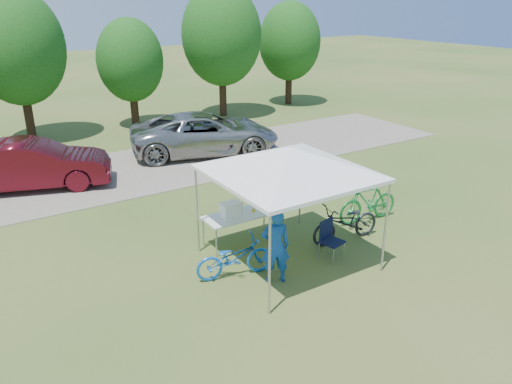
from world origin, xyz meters
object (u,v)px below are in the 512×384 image
minivan (205,133)px  bike_dark (346,223)px  bike_blue (234,258)px  bike_green (368,202)px  folding_table (241,215)px  cooler (231,210)px  sedan (33,165)px  folding_chair (329,236)px  cyclist (275,246)px

minivan → bike_dark: bearing=-165.1°
bike_blue → bike_green: bearing=-71.0°
folding_table → bike_green: size_ratio=1.01×
cooler → sedan: sedan is taller
bike_blue → minivan: (3.61, 8.41, 0.35)m
folding_table → folding_chair: folding_chair is taller
folding_table → minivan: (2.66, 7.12, 0.08)m
bike_blue → sedan: size_ratio=0.37×
bike_dark → folding_table: bearing=-115.7°
folding_table → sedan: 7.57m
cyclist → bike_green: 4.01m
folding_table → bike_dark: (2.20, -1.33, -0.23)m
folding_table → cooler: cooler is taller
sedan → bike_blue: bearing=-143.6°
cyclist → bike_blue: (-0.63, 0.63, -0.39)m
folding_chair → cyclist: cyclist is taller
cyclist → sedan: size_ratio=0.36×
bike_blue → bike_green: bike_green is taller
bike_green → minivan: bearing=-168.2°
folding_table → sedan: sedan is taller
folding_table → cyclist: cyclist is taller
bike_dark → minivan: bearing=-177.7°
cooler → minivan: size_ratio=0.09×
folding_chair → bike_dark: bike_dark is taller
folding_chair → bike_blue: bearing=155.6°
bike_dark → cyclist: bearing=-71.4°
folding_chair → bike_dark: 0.96m
cyclist → sedan: cyclist is taller
folding_chair → sedan: 9.73m
cyclist → bike_green: (3.83, 1.17, -0.28)m
minivan → sedan: minivan is taller
cooler → folding_table: bearing=-0.0°
cooler → minivan: (2.95, 7.12, -0.15)m
sedan → minivan: bearing=-67.8°
folding_table → cyclist: size_ratio=1.11×
folding_chair → sedan: size_ratio=0.20×
cyclist → minivan: 9.52m
bike_dark → sedan: bearing=-138.9°
folding_chair → bike_dark: size_ratio=0.48×
cooler → sedan: 7.45m
sedan → folding_chair: bearing=-131.6°
cooler → sedan: (-3.28, 6.68, -0.16)m
cyclist → bike_blue: cyclist is taller
bike_dark → bike_blue: bearing=-85.3°
folding_table → minivan: 7.60m
folding_chair → bike_green: size_ratio=0.49×
bike_blue → bike_dark: 3.15m
cyclist → bike_blue: size_ratio=0.98×
cooler → bike_blue: 1.53m
cooler → cyclist: cyclist is taller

